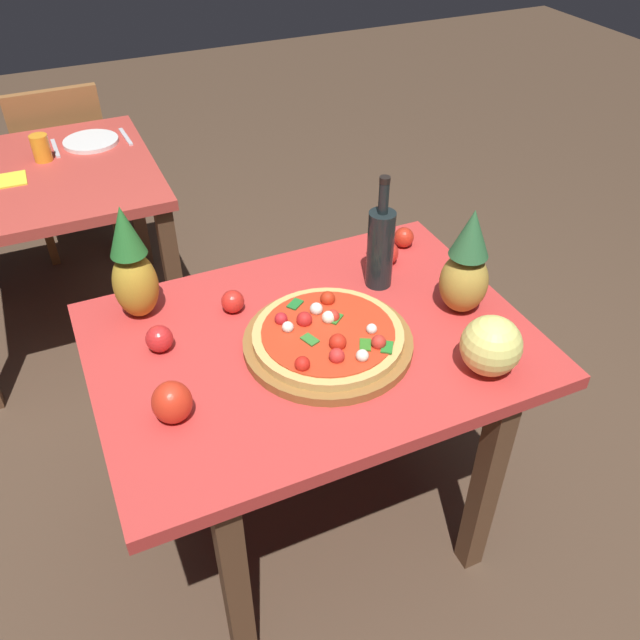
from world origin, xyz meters
TOP-DOWN VIEW (x-y plane):
  - ground_plane at (0.00, 0.00)m, footprint 10.00×10.00m
  - display_table at (0.00, 0.00)m, footprint 1.13×0.82m
  - background_table at (-0.56, 1.31)m, footprint 0.85×0.86m
  - dining_chair at (-0.43, 1.96)m, footprint 0.41×0.41m
  - pizza_board at (0.03, -0.05)m, footprint 0.44×0.44m
  - pizza at (0.02, -0.05)m, footprint 0.39×0.39m
  - wine_bottle at (0.28, 0.15)m, footprint 0.08×0.08m
  - pineapple_left at (-0.38, 0.29)m, footprint 0.12×0.12m
  - pineapple_right at (0.43, -0.05)m, footprint 0.13×0.13m
  - melon at (0.35, -0.28)m, footprint 0.15×0.15m
  - bell_pepper at (-0.40, -0.13)m, footprint 0.09×0.09m
  - tomato_by_bottle at (-0.37, 0.12)m, footprint 0.07×0.07m
  - tomato_at_corner at (0.44, 0.30)m, footprint 0.06×0.06m
  - tomato_beside_pepper at (-0.15, 0.20)m, footprint 0.06×0.06m
  - tomato_near_board at (0.35, 0.23)m, footprint 0.07×0.07m
  - drinking_glass_juice at (-0.52, 1.41)m, footprint 0.07×0.07m
  - dinner_plate at (-0.33, 1.50)m, footprint 0.22×0.22m
  - fork_utensil at (-0.47, 1.50)m, footprint 0.02×0.18m
  - knife_utensil at (-0.19, 1.50)m, footprint 0.03×0.18m
  - napkin_folded at (-0.67, 1.28)m, footprint 0.14×0.12m

SIDE VIEW (x-z plane):
  - ground_plane at x=0.00m, z-range 0.00..0.00m
  - dining_chair at x=-0.43m, z-range 0.06..0.91m
  - background_table at x=-0.56m, z-range 0.25..0.99m
  - display_table at x=0.00m, z-range 0.27..1.00m
  - napkin_folded at x=-0.67m, z-range 0.73..0.74m
  - fork_utensil at x=-0.47m, z-range 0.73..0.74m
  - knife_utensil at x=-0.19m, z-range 0.73..0.74m
  - dinner_plate at x=-0.33m, z-range 0.73..0.75m
  - pizza_board at x=0.03m, z-range 0.73..0.76m
  - tomato_at_corner at x=0.44m, z-range 0.73..0.80m
  - tomato_beside_pepper at x=-0.15m, z-range 0.73..0.80m
  - tomato_by_bottle at x=-0.37m, z-range 0.73..0.80m
  - tomato_near_board at x=0.35m, z-range 0.73..0.81m
  - pizza at x=0.02m, z-range 0.75..0.80m
  - bell_pepper at x=-0.40m, z-range 0.73..0.83m
  - drinking_glass_juice at x=-0.52m, z-range 0.73..0.84m
  - melon at x=0.35m, z-range 0.73..0.88m
  - wine_bottle at x=0.28m, z-range 0.69..1.03m
  - pineapple_right at x=0.43m, z-range 0.72..1.03m
  - pineapple_left at x=-0.38m, z-range 0.72..1.05m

